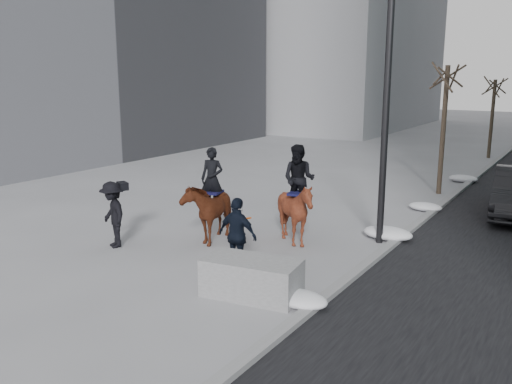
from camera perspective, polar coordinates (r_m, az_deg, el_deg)
The scene contains 11 objects.
ground at distance 13.43m, azimuth -2.76°, elevation -7.20°, with size 120.00×120.00×0.00m, color gray.
curb at distance 21.25m, azimuth 19.94°, elevation -0.40°, with size 0.25×90.00×0.12m, color gray.
planter at distance 11.25m, azimuth -0.45°, elevation -9.03°, with size 1.97×0.99×0.79m, color gray.
tree_near at distance 21.42m, azimuth 19.15°, elevation 6.80°, with size 1.20×1.20×5.32m, color #372C20, non-canonical shape.
tree_far at distance 31.71m, azimuth 23.61°, elevation 7.45°, with size 1.20×1.20×4.62m, color #342B1F, non-canonical shape.
mounted_left at distance 14.90m, azimuth -4.89°, elevation -1.45°, with size 1.34×2.12×2.54m.
mounted_right at distance 14.40m, azimuth 4.28°, elevation -1.40°, with size 1.65×1.79×2.68m.
feeder at distance 12.43m, azimuth -1.94°, elevation -4.57°, with size 1.04×0.88×1.75m.
camera_crew at distance 14.68m, azimuth -14.81°, elevation -2.28°, with size 1.31×1.09×1.75m.
lamppost at distance 14.58m, azimuth 13.94°, elevation 13.99°, with size 0.25×1.39×9.09m.
snow_piles at distance 16.99m, azimuth 15.55°, elevation -2.88°, with size 1.37×15.47×0.35m.
Camera 1 is at (7.31, -10.32, 4.52)m, focal length 38.00 mm.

